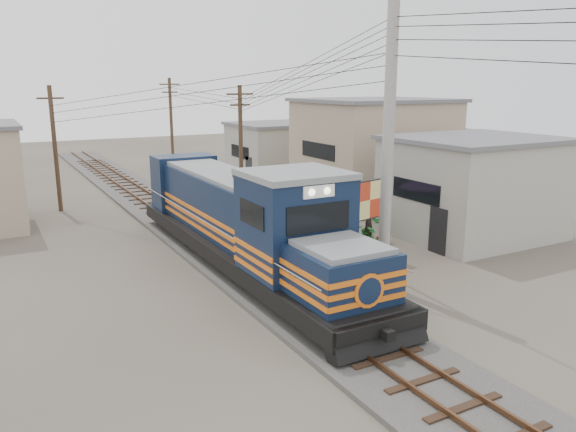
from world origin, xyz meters
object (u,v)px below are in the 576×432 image
locomotive (245,223)px  billboard (369,202)px  market_umbrella (335,192)px  vendor (368,222)px

locomotive → billboard: bearing=-18.9°
locomotive → market_umbrella: 5.63m
locomotive → billboard: (4.71, -1.61, 0.65)m
market_umbrella → vendor: (1.35, -0.82, -1.42)m
market_umbrella → vendor: 2.13m
vendor → market_umbrella: bearing=-60.9°
locomotive → vendor: bearing=8.2°
billboard → vendor: size_ratio=1.97×
market_umbrella → vendor: bearing=-31.4°
locomotive → market_umbrella: size_ratio=5.71×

